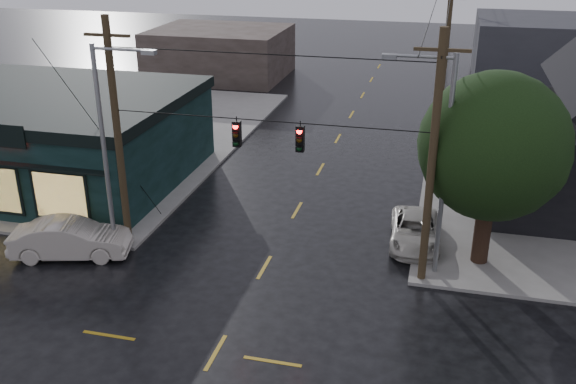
% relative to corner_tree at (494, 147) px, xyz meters
% --- Properties ---
extents(ground_plane, '(160.00, 160.00, 0.00)m').
position_rel_corner_tree_xyz_m(ground_plane, '(-8.80, -8.54, -5.27)').
color(ground_plane, black).
extents(sidewalk_nw, '(28.00, 28.00, 0.15)m').
position_rel_corner_tree_xyz_m(sidewalk_nw, '(-28.80, 11.46, -5.19)').
color(sidewalk_nw, slate).
rests_on(sidewalk_nw, ground).
extents(pizza_shop, '(16.30, 12.34, 4.90)m').
position_rel_corner_tree_xyz_m(pizza_shop, '(-23.80, 4.41, -2.71)').
color(pizza_shop, black).
rests_on(pizza_shop, ground).
extents(corner_tree, '(5.99, 5.99, 8.14)m').
position_rel_corner_tree_xyz_m(corner_tree, '(0.00, 0.00, 0.00)').
color(corner_tree, black).
rests_on(corner_tree, ground).
extents(utility_pole_nw, '(2.00, 0.32, 10.15)m').
position_rel_corner_tree_xyz_m(utility_pole_nw, '(-15.30, -2.04, -5.27)').
color(utility_pole_nw, '#302415').
rests_on(utility_pole_nw, ground).
extents(utility_pole_ne, '(2.00, 0.32, 10.15)m').
position_rel_corner_tree_xyz_m(utility_pole_ne, '(-2.30, -2.04, -5.27)').
color(utility_pole_ne, '#302415').
rests_on(utility_pole_ne, ground).
extents(utility_pole_far_a, '(2.00, 0.32, 9.65)m').
position_rel_corner_tree_xyz_m(utility_pole_far_a, '(-2.30, 19.46, -5.27)').
color(utility_pole_far_a, '#302415').
rests_on(utility_pole_far_a, ground).
extents(utility_pole_far_b, '(2.00, 0.32, 9.15)m').
position_rel_corner_tree_xyz_m(utility_pole_far_b, '(-2.30, 39.46, -5.27)').
color(utility_pole_far_b, '#302415').
rests_on(utility_pole_far_b, ground).
extents(utility_pole_far_c, '(2.00, 0.32, 9.15)m').
position_rel_corner_tree_xyz_m(utility_pole_far_c, '(-2.30, 59.46, -5.27)').
color(utility_pole_far_c, '#302415').
rests_on(utility_pole_far_c, ground).
extents(span_signal_assembly, '(13.00, 0.48, 1.23)m').
position_rel_corner_tree_xyz_m(span_signal_assembly, '(-8.71, -2.04, 0.43)').
color(span_signal_assembly, black).
rests_on(span_signal_assembly, ground).
extents(streetlight_nw, '(5.40, 0.30, 9.15)m').
position_rel_corner_tree_xyz_m(streetlight_nw, '(-15.60, -2.74, -5.27)').
color(streetlight_nw, gray).
rests_on(streetlight_nw, ground).
extents(streetlight_ne, '(5.40, 0.30, 9.15)m').
position_rel_corner_tree_xyz_m(streetlight_ne, '(-1.80, -1.34, -5.27)').
color(streetlight_ne, gray).
rests_on(streetlight_ne, ground).
extents(bg_building_west, '(12.00, 10.00, 4.40)m').
position_rel_corner_tree_xyz_m(bg_building_west, '(-22.80, 31.46, -3.07)').
color(bg_building_west, '#332A25').
rests_on(bg_building_west, ground).
extents(bg_building_east, '(14.00, 12.00, 5.60)m').
position_rel_corner_tree_xyz_m(bg_building_east, '(7.20, 36.46, -2.47)').
color(bg_building_east, '#2B2B31').
rests_on(bg_building_east, ground).
extents(sedan_cream, '(5.35, 3.06, 1.67)m').
position_rel_corner_tree_xyz_m(sedan_cream, '(-17.22, -3.61, -4.44)').
color(sedan_cream, '#B6ADA0').
rests_on(sedan_cream, ground).
extents(suv_silver, '(2.45, 4.78, 1.29)m').
position_rel_corner_tree_xyz_m(suv_silver, '(-2.80, 1.19, -4.62)').
color(suv_silver, '#B5B2A7').
rests_on(suv_silver, ground).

